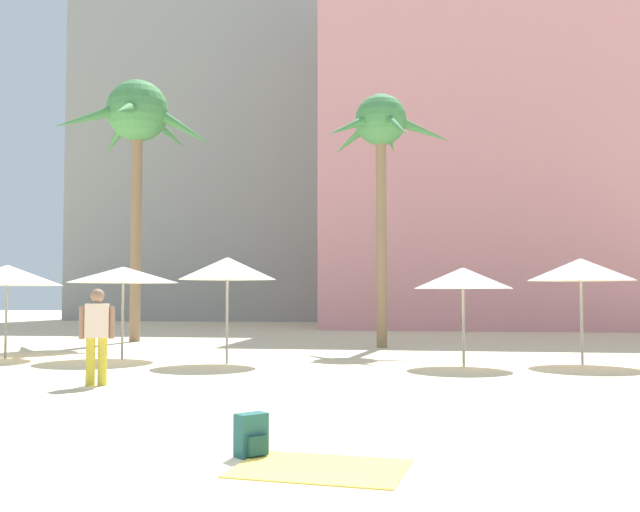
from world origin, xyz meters
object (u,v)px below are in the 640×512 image
object	(u,v)px
cafe_umbrella_1	(7,275)
cafe_umbrella_5	(581,270)
palm_tree_left	(137,122)
cafe_umbrella_4	(227,269)
backpack	(252,436)
beach_towel	(320,468)
palm_tree_far_left	(381,136)
cafe_umbrella_6	(123,275)
cafe_umbrella_0	(463,278)
person_mid_left	(97,332)

from	to	relation	value
cafe_umbrella_1	cafe_umbrella_5	xyz separation A→B (m)	(13.71, 0.53, 0.09)
palm_tree_left	cafe_umbrella_5	distance (m)	15.37
cafe_umbrella_4	backpack	xyz separation A→B (m)	(2.78, -9.09, -1.97)
cafe_umbrella_4	beach_towel	distance (m)	10.35
cafe_umbrella_1	cafe_umbrella_5	bearing A→B (deg)	2.21
palm_tree_far_left	beach_towel	xyz separation A→B (m)	(0.31, -15.00, -6.34)
cafe_umbrella_6	beach_towel	distance (m)	12.21
cafe_umbrella_4	backpack	size ratio (longest dim) A/B	5.80
palm_tree_left	cafe_umbrella_0	world-z (taller)	palm_tree_left
cafe_umbrella_5	palm_tree_left	bearing A→B (deg)	155.32
backpack	beach_towel	bearing A→B (deg)	16.03
cafe_umbrella_0	cafe_umbrella_5	size ratio (longest dim) A/B	0.91
beach_towel	person_mid_left	size ratio (longest dim) A/B	0.91
palm_tree_far_left	backpack	world-z (taller)	palm_tree_far_left
cafe_umbrella_0	cafe_umbrella_4	size ratio (longest dim) A/B	0.89
cafe_umbrella_6	backpack	bearing A→B (deg)	-60.24
backpack	cafe_umbrella_4	bearing A→B (deg)	151.56
palm_tree_far_left	cafe_umbrella_1	bearing A→B (deg)	-150.46
cafe_umbrella_5	backpack	size ratio (longest dim) A/B	5.71
cafe_umbrella_6	backpack	world-z (taller)	cafe_umbrella_6
cafe_umbrella_4	beach_towel	size ratio (longest dim) A/B	1.59
cafe_umbrella_4	palm_tree_far_left	bearing A→B (deg)	59.74
backpack	person_mid_left	xyz separation A→B (m)	(-3.97, 4.95, 0.72)
backpack	palm_tree_far_left	bearing A→B (deg)	132.83
cafe_umbrella_4	beach_towel	bearing A→B (deg)	-69.63
person_mid_left	cafe_umbrella_6	bearing A→B (deg)	-2.95
palm_tree_left	cafe_umbrella_4	bearing A→B (deg)	-53.78
cafe_umbrella_6	palm_tree_left	bearing A→B (deg)	110.13
palm_tree_far_left	palm_tree_left	distance (m)	8.54
palm_tree_left	beach_towel	size ratio (longest dim) A/B	5.77
cafe_umbrella_0	cafe_umbrella_5	distance (m)	2.80
palm_tree_far_left	cafe_umbrella_4	xyz separation A→B (m)	(-3.22, -5.51, -4.18)
palm_tree_left	backpack	distance (m)	19.32
palm_tree_far_left	cafe_umbrella_6	bearing A→B (deg)	-141.74
cafe_umbrella_1	person_mid_left	distance (m)	6.55
cafe_umbrella_5	cafe_umbrella_6	xyz separation A→B (m)	(-10.82, -0.24, -0.08)
cafe_umbrella_6	cafe_umbrella_0	bearing A→B (deg)	-4.11
cafe_umbrella_1	cafe_umbrella_4	xyz separation A→B (m)	(5.72, -0.45, 0.12)
cafe_umbrella_1	cafe_umbrella_0	bearing A→B (deg)	-1.52
palm_tree_far_left	person_mid_left	distance (m)	11.91
beach_towel	backpack	world-z (taller)	backpack
cafe_umbrella_4	cafe_umbrella_5	distance (m)	8.05
palm_tree_far_left	backpack	size ratio (longest dim) A/B	18.14
cafe_umbrella_1	backpack	bearing A→B (deg)	-48.26
palm_tree_left	cafe_umbrella_4	distance (m)	10.14
cafe_umbrella_1	person_mid_left	world-z (taller)	cafe_umbrella_1
palm_tree_left	cafe_umbrella_4	xyz separation A→B (m)	(5.13, -7.00, -5.24)
backpack	palm_tree_left	bearing A→B (deg)	160.71
cafe_umbrella_0	person_mid_left	world-z (taller)	cafe_umbrella_0
beach_towel	cafe_umbrella_4	bearing A→B (deg)	110.37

